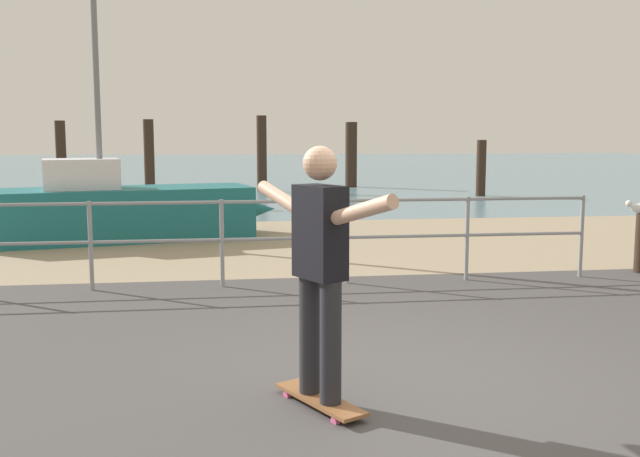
# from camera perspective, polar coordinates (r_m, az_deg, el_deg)

# --- Properties ---
(ground_plane) EXTENTS (24.00, 10.00, 0.04)m
(ground_plane) POSITION_cam_1_polar(r_m,az_deg,el_deg) (4.51, 9.64, -16.35)
(ground_plane) COLOR #474444
(ground_plane) RESTS_ON ground
(beach_strip) EXTENTS (24.00, 6.00, 0.04)m
(beach_strip) POSITION_cam_1_polar(r_m,az_deg,el_deg) (12.13, -1.69, -1.18)
(beach_strip) COLOR tan
(beach_strip) RESTS_ON ground
(sea_surface) EXTENTS (72.00, 50.00, 0.04)m
(sea_surface) POSITION_cam_1_polar(r_m,az_deg,el_deg) (39.99, -5.97, 4.76)
(sea_surface) COLOR slate
(sea_surface) RESTS_ON ground
(railing_fence) EXTENTS (10.49, 0.05, 1.05)m
(railing_fence) POSITION_cam_1_polar(r_m,az_deg,el_deg) (8.63, -12.63, -0.20)
(railing_fence) COLOR gray
(railing_fence) RESTS_ON ground
(sailboat) EXTENTS (5.07, 2.34, 5.03)m
(sailboat) POSITION_cam_1_polar(r_m,az_deg,el_deg) (12.86, -14.65, 1.41)
(sailboat) COLOR #19666B
(sailboat) RESTS_ON ground
(skateboard) EXTENTS (0.54, 0.80, 0.08)m
(skateboard) POSITION_cam_1_polar(r_m,az_deg,el_deg) (4.94, -0.01, -13.22)
(skateboard) COLOR brown
(skateboard) RESTS_ON ground
(skateboarder) EXTENTS (0.74, 1.33, 1.65)m
(skateboarder) POSITION_cam_1_polar(r_m,az_deg,el_deg) (4.69, -0.01, -2.30)
(skateboarder) COLOR #26262B
(skateboarder) RESTS_ON skateboard
(groyne_post_0) EXTENTS (0.32, 0.32, 2.22)m
(groyne_post_0) POSITION_cam_1_polar(r_m,az_deg,el_deg) (24.22, -19.56, 5.32)
(groyne_post_0) COLOR #332319
(groyne_post_0) RESTS_ON ground
(groyne_post_1) EXTENTS (0.26, 0.26, 2.18)m
(groyne_post_1) POSITION_cam_1_polar(r_m,az_deg,el_deg) (19.32, -13.18, 5.07)
(groyne_post_1) COLOR #332319
(groyne_post_1) RESTS_ON ground
(groyne_post_2) EXTENTS (0.31, 0.31, 2.38)m
(groyne_post_2) POSITION_cam_1_polar(r_m,az_deg,el_deg) (23.09, -4.57, 5.84)
(groyne_post_2) COLOR #332319
(groyne_post_2) RESTS_ON ground
(groyne_post_3) EXTENTS (0.39, 0.39, 2.21)m
(groyne_post_3) POSITION_cam_1_polar(r_m,az_deg,el_deg) (24.85, 2.45, 5.76)
(groyne_post_3) COLOR #332319
(groyne_post_3) RESTS_ON ground
(groyne_post_4) EXTENTS (0.28, 0.28, 1.64)m
(groyne_post_4) POSITION_cam_1_polar(r_m,az_deg,el_deg) (21.76, 12.47, 4.61)
(groyne_post_4) COLOR #332319
(groyne_post_4) RESTS_ON ground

